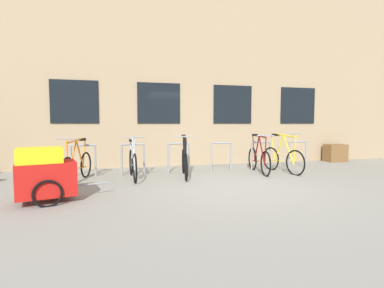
{
  "coord_description": "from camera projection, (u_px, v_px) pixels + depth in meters",
  "views": [
    {
      "loc": [
        -2.27,
        -5.42,
        1.3
      ],
      "look_at": [
        -0.55,
        1.6,
        0.79
      ],
      "focal_mm": 26.29,
      "sensor_mm": 36.0,
      "label": 1
    }
  ],
  "objects": [
    {
      "name": "bicycle_maroon",
      "position": [
        259.0,
        159.0,
        7.54
      ],
      "size": [
        0.44,
        1.65,
        1.05
      ],
      "color": "black",
      "rests_on": "ground"
    },
    {
      "name": "bicycle_orange",
      "position": [
        77.0,
        165.0,
        6.4
      ],
      "size": [
        0.54,
        1.64,
        1.03
      ],
      "color": "black",
      "rests_on": "ground"
    },
    {
      "name": "bicycle_silver",
      "position": [
        133.0,
        163.0,
        6.73
      ],
      "size": [
        0.44,
        1.71,
        1.04
      ],
      "color": "black",
      "rests_on": "ground"
    },
    {
      "name": "planter_box",
      "position": [
        335.0,
        153.0,
        9.79
      ],
      "size": [
        0.7,
        0.44,
        0.6
      ],
      "primitive_type": "cube",
      "color": "brown",
      "rests_on": "ground"
    },
    {
      "name": "ground_plane",
      "position": [
        236.0,
        186.0,
        5.88
      ],
      "size": [
        42.0,
        42.0,
        0.0
      ],
      "primitive_type": "plane",
      "color": "gray"
    },
    {
      "name": "bike_rack",
      "position": [
        200.0,
        154.0,
        7.63
      ],
      "size": [
        6.61,
        0.05,
        0.81
      ],
      "color": "gray",
      "rests_on": "ground"
    },
    {
      "name": "storefront_building",
      "position": [
        176.0,
        74.0,
        12.16
      ],
      "size": [
        28.0,
        7.1,
        6.96
      ],
      "color": "tan",
      "rests_on": "ground"
    },
    {
      "name": "bike_trailer",
      "position": [
        45.0,
        174.0,
        4.68
      ],
      "size": [
        1.48,
        0.81,
        0.93
      ],
      "color": "red",
      "rests_on": "ground"
    },
    {
      "name": "bicycle_yellow",
      "position": [
        282.0,
        158.0,
        7.61
      ],
      "size": [
        0.45,
        1.61,
        1.1
      ],
      "color": "black",
      "rests_on": "ground"
    },
    {
      "name": "bicycle_black",
      "position": [
        185.0,
        161.0,
        6.99
      ],
      "size": [
        0.44,
        1.7,
        1.05
      ],
      "color": "black",
      "rests_on": "ground"
    }
  ]
}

